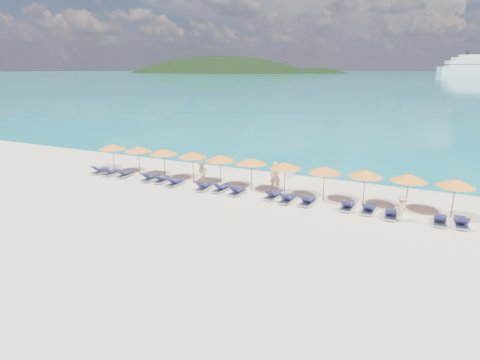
% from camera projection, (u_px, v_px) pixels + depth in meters
% --- Properties ---
extents(ground, '(1400.00, 1400.00, 0.00)m').
position_uv_depth(ground, '(217.00, 213.00, 22.93)').
color(ground, beige).
extents(sea, '(1600.00, 1300.00, 0.01)m').
position_uv_depth(sea, '(433.00, 73.00, 594.85)').
color(sea, '#1FA9B2').
rests_on(sea, ground).
extents(headland_main, '(374.00, 242.00, 126.50)m').
position_uv_depth(headland_main, '(217.00, 98.00, 626.99)').
color(headland_main, black).
rests_on(headland_main, ground).
extents(headland_small, '(162.00, 126.00, 85.50)m').
position_uv_depth(headland_small, '(314.00, 98.00, 580.58)').
color(headland_small, black).
rests_on(headland_small, ground).
extents(jetski, '(0.82, 2.10, 0.74)m').
position_uv_depth(jetski, '(287.00, 172.00, 30.78)').
color(jetski, silver).
rests_on(jetski, ground).
extents(beachgoer_a, '(0.83, 0.68, 1.98)m').
position_uv_depth(beachgoer_a, '(276.00, 176.00, 26.84)').
color(beachgoer_a, tan).
rests_on(beachgoer_a, ground).
extents(beachgoer_b, '(1.00, 0.91, 1.78)m').
position_uv_depth(beachgoer_b, '(202.00, 174.00, 27.82)').
color(beachgoer_b, tan).
rests_on(beachgoer_b, ground).
extents(beachgoer_c, '(1.04, 0.72, 1.47)m').
position_uv_depth(beachgoer_c, '(401.00, 208.00, 21.49)').
color(beachgoer_c, tan).
rests_on(beachgoer_c, ground).
extents(umbrella_0, '(2.10, 2.10, 2.28)m').
position_uv_depth(umbrella_0, '(112.00, 147.00, 31.60)').
color(umbrella_0, black).
rests_on(umbrella_0, ground).
extents(umbrella_1, '(2.10, 2.10, 2.28)m').
position_uv_depth(umbrella_1, '(138.00, 149.00, 30.70)').
color(umbrella_1, black).
rests_on(umbrella_1, ground).
extents(umbrella_2, '(2.10, 2.10, 2.28)m').
position_uv_depth(umbrella_2, '(164.00, 152.00, 29.68)').
color(umbrella_2, black).
rests_on(umbrella_2, ground).
extents(umbrella_3, '(2.10, 2.10, 2.28)m').
position_uv_depth(umbrella_3, '(193.00, 155.00, 28.67)').
color(umbrella_3, black).
rests_on(umbrella_3, ground).
extents(umbrella_4, '(2.10, 2.10, 2.28)m').
position_uv_depth(umbrella_4, '(221.00, 158.00, 27.62)').
color(umbrella_4, black).
rests_on(umbrella_4, ground).
extents(umbrella_5, '(2.10, 2.10, 2.28)m').
position_uv_depth(umbrella_5, '(251.00, 161.00, 26.74)').
color(umbrella_5, black).
rests_on(umbrella_5, ground).
extents(umbrella_6, '(2.10, 2.10, 2.28)m').
position_uv_depth(umbrella_6, '(285.00, 165.00, 25.54)').
color(umbrella_6, black).
rests_on(umbrella_6, ground).
extents(umbrella_7, '(2.10, 2.10, 2.28)m').
position_uv_depth(umbrella_7, '(325.00, 169.00, 24.47)').
color(umbrella_7, black).
rests_on(umbrella_7, ground).
extents(umbrella_8, '(2.10, 2.10, 2.28)m').
position_uv_depth(umbrella_8, '(366.00, 173.00, 23.61)').
color(umbrella_8, black).
rests_on(umbrella_8, ground).
extents(umbrella_9, '(2.10, 2.10, 2.28)m').
position_uv_depth(umbrella_9, '(409.00, 177.00, 22.72)').
color(umbrella_9, black).
rests_on(umbrella_9, ground).
extents(umbrella_10, '(2.10, 2.10, 2.28)m').
position_uv_depth(umbrella_10, '(456.00, 183.00, 21.64)').
color(umbrella_10, black).
rests_on(umbrella_10, ground).
extents(lounger_0, '(0.67, 1.72, 0.66)m').
position_uv_depth(lounger_0, '(100.00, 170.00, 31.46)').
color(lounger_0, silver).
rests_on(lounger_0, ground).
extents(lounger_1, '(0.68, 1.72, 0.66)m').
position_uv_depth(lounger_1, '(111.00, 172.00, 30.92)').
color(lounger_1, silver).
rests_on(lounger_1, ground).
extents(lounger_2, '(0.67, 1.72, 0.66)m').
position_uv_depth(lounger_2, '(125.00, 174.00, 30.41)').
color(lounger_2, silver).
rests_on(lounger_2, ground).
extents(lounger_3, '(0.75, 1.74, 0.66)m').
position_uv_depth(lounger_3, '(150.00, 177.00, 29.43)').
color(lounger_3, silver).
rests_on(lounger_3, ground).
extents(lounger_4, '(0.67, 1.72, 0.66)m').
position_uv_depth(lounger_4, '(162.00, 179.00, 29.00)').
color(lounger_4, silver).
rests_on(lounger_4, ground).
extents(lounger_5, '(0.66, 1.71, 0.66)m').
position_uv_depth(lounger_5, '(175.00, 182.00, 28.20)').
color(lounger_5, silver).
rests_on(lounger_5, ground).
extents(lounger_6, '(0.74, 1.74, 0.66)m').
position_uv_depth(lounger_6, '(203.00, 186.00, 27.20)').
color(lounger_6, silver).
rests_on(lounger_6, ground).
extents(lounger_7, '(0.79, 1.75, 0.66)m').
position_uv_depth(lounger_7, '(221.00, 188.00, 26.88)').
color(lounger_7, silver).
rests_on(lounger_7, ground).
extents(lounger_8, '(0.71, 1.73, 0.66)m').
position_uv_depth(lounger_8, '(237.00, 191.00, 26.19)').
color(lounger_8, silver).
rests_on(lounger_8, ground).
extents(lounger_9, '(0.78, 1.75, 0.66)m').
position_uv_depth(lounger_9, '(273.00, 195.00, 25.41)').
color(lounger_9, silver).
rests_on(lounger_9, ground).
extents(lounger_10, '(0.66, 1.71, 0.66)m').
position_uv_depth(lounger_10, '(287.00, 199.00, 24.69)').
color(lounger_10, silver).
rests_on(lounger_10, ground).
extents(lounger_11, '(0.72, 1.74, 0.66)m').
position_uv_depth(lounger_11, '(308.00, 201.00, 24.27)').
color(lounger_11, silver).
rests_on(lounger_11, ground).
extents(lounger_12, '(0.66, 1.71, 0.66)m').
position_uv_depth(lounger_12, '(348.00, 205.00, 23.45)').
color(lounger_12, silver).
rests_on(lounger_12, ground).
extents(lounger_13, '(0.65, 1.71, 0.66)m').
position_uv_depth(lounger_13, '(369.00, 209.00, 22.92)').
color(lounger_13, silver).
rests_on(lounger_13, ground).
extents(lounger_14, '(0.71, 1.73, 0.66)m').
position_uv_depth(lounger_14, '(391.00, 214.00, 22.14)').
color(lounger_14, silver).
rests_on(lounger_14, ground).
extents(lounger_15, '(0.64, 1.71, 0.66)m').
position_uv_depth(lounger_15, '(440.00, 220.00, 21.24)').
color(lounger_15, silver).
rests_on(lounger_15, ground).
extents(lounger_16, '(0.73, 1.74, 0.66)m').
position_uv_depth(lounger_16, '(461.00, 222.00, 20.94)').
color(lounger_16, silver).
rests_on(lounger_16, ground).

